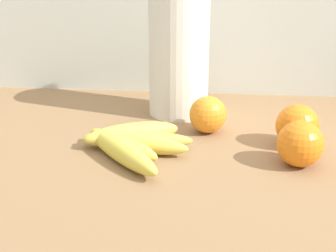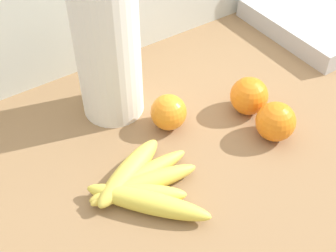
{
  "view_description": "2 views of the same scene",
  "coord_description": "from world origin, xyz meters",
  "px_view_note": "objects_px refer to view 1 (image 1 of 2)",
  "views": [
    {
      "loc": [
        -0.21,
        -0.81,
        1.24
      ],
      "look_at": [
        -0.3,
        0.02,
        0.93
      ],
      "focal_mm": 53.0,
      "sensor_mm": 36.0,
      "label": 1
    },
    {
      "loc": [
        -0.59,
        -0.45,
        1.53
      ],
      "look_at": [
        -0.26,
        0.05,
        0.94
      ],
      "focal_mm": 48.41,
      "sensor_mm": 36.0,
      "label": 2
    }
  ],
  "objects_px": {
    "orange_far_right": "(300,144)",
    "orange_right": "(208,115)",
    "orange_center": "(297,126)",
    "paper_towel_roll": "(179,48)",
    "banana_bunch": "(129,143)"
  },
  "relations": [
    {
      "from": "orange_center",
      "to": "paper_towel_roll",
      "type": "bearing_deg",
      "value": 144.71
    },
    {
      "from": "orange_center",
      "to": "orange_far_right",
      "type": "bearing_deg",
      "value": -94.93
    },
    {
      "from": "orange_far_right",
      "to": "orange_center",
      "type": "distance_m",
      "value": 0.09
    },
    {
      "from": "banana_bunch",
      "to": "paper_towel_roll",
      "type": "distance_m",
      "value": 0.26
    },
    {
      "from": "orange_right",
      "to": "paper_towel_roll",
      "type": "relative_size",
      "value": 0.23
    },
    {
      "from": "banana_bunch",
      "to": "orange_right",
      "type": "xyz_separation_m",
      "value": [
        0.14,
        0.11,
        0.02
      ]
    },
    {
      "from": "orange_center",
      "to": "paper_towel_roll",
      "type": "relative_size",
      "value": 0.25
    },
    {
      "from": "orange_right",
      "to": "orange_far_right",
      "type": "bearing_deg",
      "value": -41.82
    },
    {
      "from": "orange_right",
      "to": "paper_towel_roll",
      "type": "bearing_deg",
      "value": 121.2
    },
    {
      "from": "orange_center",
      "to": "paper_towel_roll",
      "type": "height_order",
      "value": "paper_towel_roll"
    },
    {
      "from": "paper_towel_roll",
      "to": "orange_far_right",
      "type": "bearing_deg",
      "value": -48.24
    },
    {
      "from": "paper_towel_roll",
      "to": "banana_bunch",
      "type": "bearing_deg",
      "value": -107.44
    },
    {
      "from": "banana_bunch",
      "to": "orange_far_right",
      "type": "xyz_separation_m",
      "value": [
        0.29,
        -0.03,
        0.02
      ]
    },
    {
      "from": "banana_bunch",
      "to": "orange_right",
      "type": "distance_m",
      "value": 0.18
    },
    {
      "from": "orange_far_right",
      "to": "orange_right",
      "type": "relative_size",
      "value": 1.07
    }
  ]
}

